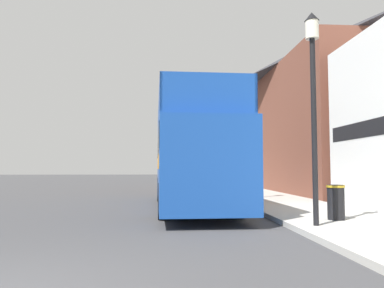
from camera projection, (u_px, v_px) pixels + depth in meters
ground_plane at (133, 191)px, 24.96m from camera, size 144.00×144.00×0.00m
sidewalk at (246, 192)px, 22.46m from camera, size 3.51×108.00×0.14m
brick_terrace_rear at (304, 118)px, 25.98m from camera, size 6.00×19.71×10.06m
tour_bus at (191, 160)px, 14.32m from camera, size 2.83×10.42×3.97m
parked_car_ahead_of_bus at (199, 183)px, 21.42m from camera, size 1.93×4.59×1.41m
lamp_post_nearest at (313, 79)px, 9.13m from camera, size 0.35×0.35×5.21m
lamp_post_second at (243, 130)px, 16.86m from camera, size 0.35×0.35×4.46m
lamp_post_third at (218, 141)px, 24.63m from camera, size 0.35×0.35×4.64m
litter_bin at (336, 201)px, 9.93m from camera, size 0.48×0.48×0.92m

